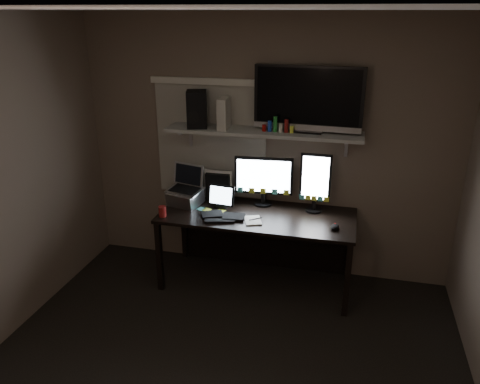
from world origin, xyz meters
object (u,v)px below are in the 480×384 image
(monitor_landscape, at_px, (264,181))
(tablet, at_px, (221,196))
(cup, at_px, (162,211))
(mouse, at_px, (335,227))
(game_console, at_px, (224,113))
(tv, at_px, (308,99))
(laptop, at_px, (185,187))
(speaker, at_px, (197,109))
(keyboard, at_px, (223,216))
(monitor_portrait, at_px, (315,183))
(desk, at_px, (260,226))

(monitor_landscape, bearing_deg, tablet, -159.81)
(tablet, distance_m, cup, 0.58)
(mouse, bearing_deg, game_console, 179.20)
(tv, bearing_deg, tablet, -163.94)
(laptop, bearing_deg, speaker, 62.90)
(game_console, bearing_deg, cup, -140.49)
(keyboard, distance_m, laptop, 0.51)
(monitor_landscape, relative_size, speaker, 1.67)
(monitor_portrait, xyz_separation_m, tablet, (-0.87, -0.13, -0.17))
(tv, bearing_deg, laptop, -167.42)
(mouse, xyz_separation_m, cup, (-1.55, -0.11, 0.03))
(monitor_portrait, xyz_separation_m, game_console, (-0.86, -0.02, 0.61))
(monitor_landscape, height_order, laptop, monitor_landscape)
(keyboard, bearing_deg, desk, 26.60)
(monitor_landscape, bearing_deg, speaker, -179.16)
(game_console, bearing_deg, tablet, -97.29)
(cup, bearing_deg, tv, 22.13)
(tablet, distance_m, laptop, 0.37)
(desk, distance_m, tablet, 0.47)
(desk, relative_size, monitor_landscape, 3.23)
(mouse, bearing_deg, desk, 175.59)
(tablet, bearing_deg, monitor_portrait, 15.01)
(monitor_portrait, bearing_deg, tablet, -170.76)
(monitor_portrait, distance_m, mouse, 0.49)
(speaker, bearing_deg, cup, -132.51)
(tablet, bearing_deg, speaker, 162.68)
(monitor_portrait, xyz_separation_m, speaker, (-1.12, -0.02, 0.63))
(laptop, relative_size, game_console, 1.32)
(tv, bearing_deg, keyboard, -147.37)
(cup, bearing_deg, monitor_landscape, 30.89)
(mouse, relative_size, tv, 0.11)
(mouse, bearing_deg, speaker, -177.55)
(laptop, bearing_deg, mouse, 5.98)
(tablet, xyz_separation_m, cup, (-0.47, -0.33, -0.07))
(cup, height_order, speaker, speaker)
(desk, relative_size, cup, 18.04)
(mouse, relative_size, game_console, 0.39)
(desk, relative_size, tablet, 6.82)
(laptop, xyz_separation_m, game_console, (0.37, 0.12, 0.70))
(game_console, height_order, speaker, speaker)
(monitor_portrait, relative_size, keyboard, 1.39)
(monitor_portrait, height_order, mouse, monitor_portrait)
(desk, bearing_deg, keyboard, -138.03)
(cup, relative_size, tv, 0.10)
(game_console, xyz_separation_m, speaker, (-0.26, -0.00, 0.03))
(desk, height_order, tv, tv)
(desk, relative_size, keyboard, 4.40)
(monitor_landscape, distance_m, game_console, 0.75)
(monitor_portrait, bearing_deg, cup, -160.28)
(tablet, relative_size, speaker, 0.79)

